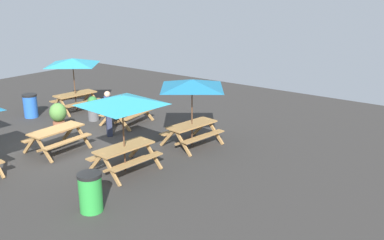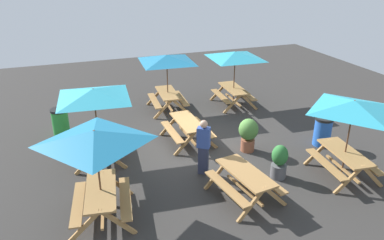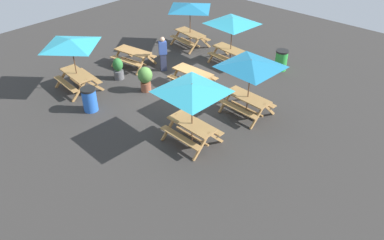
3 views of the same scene
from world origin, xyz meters
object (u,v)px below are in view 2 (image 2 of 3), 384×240
potted_plant_0 (279,161)px  picnic_table_1 (235,59)px  person_standing (203,146)px  picnic_table_4 (94,99)px  picnic_table_5 (167,63)px  potted_plant_1 (248,133)px  trash_bin_blue (323,131)px  picnic_table_0 (95,143)px  trash_bin_green (61,122)px  picnic_table_6 (353,111)px  picnic_table_2 (188,126)px  picnic_table_3 (245,179)px

potted_plant_0 → picnic_table_1: bearing=-12.7°
person_standing → picnic_table_1: bearing=89.4°
picnic_table_1 → potted_plant_0: picnic_table_1 is taller
picnic_table_4 → picnic_table_5: size_ratio=1.00×
potted_plant_1 → person_standing: bearing=113.5°
trash_bin_blue → potted_plant_0: 2.75m
picnic_table_0 → potted_plant_1: (1.83, -4.85, -1.36)m
trash_bin_green → picnic_table_5: bearing=-76.5°
picnic_table_6 → trash_bin_green: bearing=59.6°
picnic_table_2 → picnic_table_1: bearing=-49.7°
picnic_table_5 → person_standing: 5.20m
trash_bin_green → potted_plant_0: bearing=-131.2°
picnic_table_6 → picnic_table_3: bearing=96.3°
picnic_table_5 → person_standing: (-5.07, 0.43, -1.10)m
trash_bin_green → trash_bin_blue: bearing=-114.6°
picnic_table_0 → picnic_table_4: 2.91m
trash_bin_blue → picnic_table_4: bearing=77.8°
picnic_table_3 → trash_bin_blue: 4.20m
picnic_table_5 → person_standing: size_ratio=1.69×
picnic_table_4 → picnic_table_5: (3.19, -3.14, 0.00)m
picnic_table_3 → picnic_table_5: size_ratio=0.70×
trash_bin_green → trash_bin_blue: same height
picnic_table_6 → potted_plant_1: (2.27, 1.85, -1.36)m
picnic_table_2 → trash_bin_green: bearing=62.4°
picnic_table_2 → picnic_table_6: size_ratio=0.78×
potted_plant_0 → picnic_table_4: bearing=58.9°
picnic_table_3 → trash_bin_green: size_ratio=2.02×
potted_plant_1 → picnic_table_6: bearing=-140.8°
trash_bin_blue → person_standing: (-0.34, 4.37, 0.39)m
picnic_table_4 → trash_bin_blue: (-1.53, -7.07, -1.49)m
picnic_table_0 → trash_bin_green: bearing=16.9°
picnic_table_2 → picnic_table_5: picnic_table_5 is taller
picnic_table_6 → potted_plant_0: picnic_table_6 is taller
picnic_table_0 → trash_bin_blue: size_ratio=2.38×
trash_bin_blue → potted_plant_0: size_ratio=0.97×
trash_bin_green → person_standing: person_standing is taller
trash_bin_green → potted_plant_0: 7.57m
potted_plant_0 → potted_plant_1: bearing=2.5°
picnic_table_1 → picnic_table_4: bearing=118.0°
picnic_table_6 → person_standing: 4.13m
person_standing → picnic_table_6: bearing=12.2°
picnic_table_5 → picnic_table_6: (-6.53, -3.27, 0.00)m
picnic_table_1 → person_standing: bearing=148.3°
picnic_table_0 → person_standing: (1.02, -3.00, -1.10)m
picnic_table_1 → picnic_table_3: picnic_table_1 is taller
trash_bin_blue → picnic_table_3: bearing=115.5°
picnic_table_2 → picnic_table_6: 5.14m
picnic_table_5 → picnic_table_6: same height
picnic_table_2 → potted_plant_1: (-1.26, -1.61, 0.07)m
picnic_table_0 → person_standing: 3.35m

